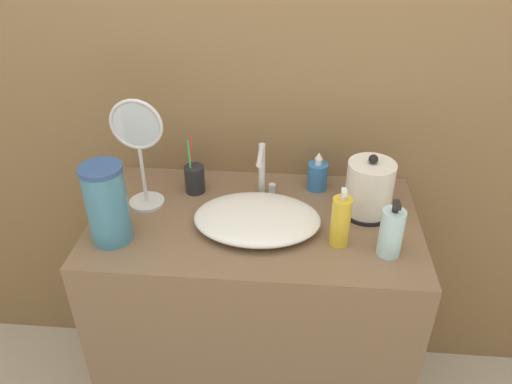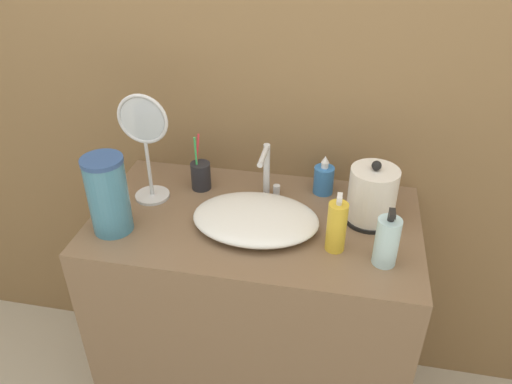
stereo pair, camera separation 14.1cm
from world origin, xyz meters
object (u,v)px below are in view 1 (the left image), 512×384
Objects in this scene: toothbrush_cup at (195,178)px; vanity_mirror at (139,146)px; shampoo_bottle at (391,232)px; faucet at (263,169)px; lotion_bottle at (341,221)px; mouthwash_bottle at (317,175)px; electric_kettle at (369,190)px; water_pitcher at (107,204)px.

vanity_mirror reaches higher than toothbrush_cup.
faucet is at bearing 144.77° from shampoo_bottle.
vanity_mirror is at bearing -149.09° from toothbrush_cup.
vanity_mirror reaches higher than lotion_bottle.
faucet is 1.36× the size of mouthwash_bottle.
lotion_bottle is (-0.10, -0.17, -0.01)m from electric_kettle.
toothbrush_cup is 1.04× the size of lotion_bottle.
lotion_bottle is at bearing 2.94° from water_pitcher.
faucet is 0.34m from lotion_bottle.
vanity_mirror is at bearing 165.61° from lotion_bottle.
faucet is 0.77× the size of water_pitcher.
mouthwash_bottle is at bearing 120.45° from shampoo_bottle.
electric_kettle is 0.57× the size of vanity_mirror.
toothbrush_cup reaches higher than shampoo_bottle.
toothbrush_cup is (-0.23, 0.01, -0.06)m from faucet.
vanity_mirror reaches higher than water_pitcher.
electric_kettle reaches higher than faucet.
lotion_bottle is 1.37× the size of mouthwash_bottle.
shampoo_bottle is at bearing -14.43° from lotion_bottle.
lotion_bottle is at bearing -120.28° from electric_kettle.
toothbrush_cup is 1.09× the size of shampoo_bottle.
water_pitcher is (-0.77, -0.20, 0.04)m from electric_kettle.
vanity_mirror reaches higher than shampoo_bottle.
mouthwash_bottle is at bearing 14.11° from vanity_mirror.
toothbrush_cup is 0.54m from lotion_bottle.
mouthwash_bottle is 0.60m from vanity_mirror.
faucet is 1.05× the size of shampoo_bottle.
vanity_mirror is 1.49× the size of water_pitcher.
water_pitcher reaches higher than electric_kettle.
lotion_bottle is 1.05× the size of shampoo_bottle.
toothbrush_cup is at bearing 152.53° from lotion_bottle.
water_pitcher is at bearing -165.33° from electric_kettle.
vanity_mirror reaches higher than electric_kettle.
vanity_mirror is (-0.62, 0.16, 0.13)m from lotion_bottle.
toothbrush_cup is at bearing -172.63° from mouthwash_bottle.
toothbrush_cup is 0.80× the size of water_pitcher.
shampoo_bottle is at bearing -59.55° from mouthwash_bottle.
water_pitcher is (-0.61, -0.34, 0.07)m from mouthwash_bottle.
electric_kettle is 0.21m from shampoo_bottle.
electric_kettle is 1.16× the size of shampoo_bottle.
toothbrush_cup is at bearing 172.03° from electric_kettle.
toothbrush_cup reaches higher than mouthwash_bottle.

